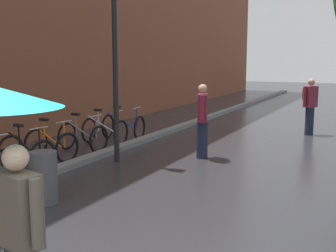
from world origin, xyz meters
TOP-DOWN VIEW (x-y plane):
  - kerb_strip at (-3.20, 10.00)m, footprint 0.30×36.00m
  - parked_bicycle_1 at (-3.88, 4.16)m, footprint 1.16×0.83m
  - parked_bicycle_2 at (-4.00, 5.05)m, footprint 1.15×0.82m
  - parked_bicycle_3 at (-3.94, 6.15)m, footprint 1.12×0.76m
  - parked_bicycle_4 at (-3.95, 7.12)m, footprint 1.09×0.71m
  - parked_bicycle_5 at (-3.90, 7.99)m, footprint 1.13×0.78m
  - street_lamp_post at (-2.60, 5.63)m, footprint 0.24×0.24m
  - litter_bin at (-2.11, 2.73)m, footprint 0.44×0.44m
  - pedestrian_walking_midground at (0.79, 11.10)m, footprint 0.45×0.50m
  - pedestrian_walking_far at (-1.00, 6.80)m, footprint 0.35×0.56m

SIDE VIEW (x-z plane):
  - kerb_strip at x=-3.20m, z-range 0.00..0.12m
  - parked_bicycle_1 at x=-3.88m, z-range -0.10..0.86m
  - parked_bicycle_2 at x=-4.00m, z-range -0.10..0.86m
  - parked_bicycle_3 at x=-3.94m, z-range -0.10..0.86m
  - parked_bicycle_4 at x=-3.95m, z-range -0.10..0.86m
  - parked_bicycle_5 at x=-3.90m, z-range -0.10..0.86m
  - litter_bin at x=-2.11m, z-range 0.00..0.85m
  - pedestrian_walking_far at x=-1.00m, z-range 0.02..1.75m
  - pedestrian_walking_midground at x=0.79m, z-range 0.05..1.77m
  - street_lamp_post at x=-2.60m, z-range 0.36..4.61m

